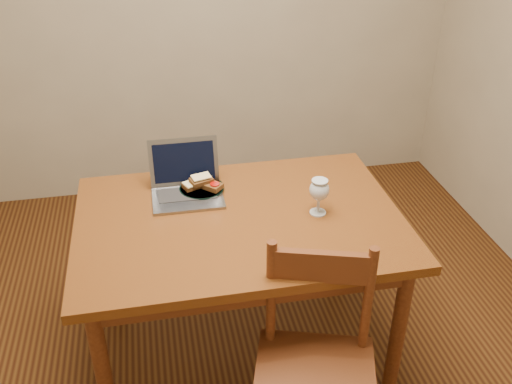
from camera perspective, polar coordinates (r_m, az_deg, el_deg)
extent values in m
cube|color=black|center=(2.77, -0.78, -15.59)|extent=(3.20, 3.20, 0.02)
cube|color=#50210D|center=(2.30, -1.66, -2.97)|extent=(1.30, 0.90, 0.04)
cylinder|color=#441F0E|center=(2.26, -14.93, -17.54)|extent=(0.06, 0.06, 0.70)
cylinder|color=#441F0E|center=(2.40, 13.98, -13.62)|extent=(0.06, 0.06, 0.70)
cylinder|color=#441F0E|center=(2.81, -14.48, -6.26)|extent=(0.06, 0.06, 0.70)
cylinder|color=#441F0E|center=(2.93, 8.29, -3.77)|extent=(0.06, 0.06, 0.70)
cube|color=#441F0E|center=(2.09, 5.91, -18.06)|extent=(0.52, 0.50, 0.04)
cube|color=#441F0E|center=(1.95, 6.56, -7.41)|extent=(0.33, 0.13, 0.12)
cylinder|color=black|center=(2.47, -5.43, 0.30)|extent=(0.19, 0.19, 0.02)
cube|color=slate|center=(2.41, -6.81, -0.66)|extent=(0.30, 0.21, 0.01)
cube|color=slate|center=(2.48, -7.23, 3.05)|extent=(0.30, 0.07, 0.20)
cube|color=black|center=(2.48, -7.23, 3.05)|extent=(0.26, 0.05, 0.16)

